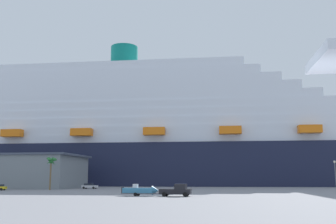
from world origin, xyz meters
TOP-DOWN VIEW (x-y plane):
  - ground_plane at (0.00, 30.00)m, footprint 600.00×600.00m
  - cruise_ship at (-1.14, 65.86)m, footprint 238.82×39.22m
  - pickup_truck at (1.61, -22.04)m, footprint 5.80×2.83m
  - small_boat_on_trailer at (-4.80, -21.24)m, footprint 7.83×2.54m
  - palm_tree at (-34.83, 9.91)m, footprint 3.10×2.91m
  - street_lamp at (37.71, 4.15)m, footprint 0.56×0.56m
  - parked_car_silver_sedan at (-27.41, 21.64)m, footprint 4.74×2.36m

SIDE VIEW (x-z plane):
  - ground_plane at x=0.00m, z-range 0.00..0.00m
  - parked_car_silver_sedan at x=-27.41m, z-range 0.04..1.62m
  - small_boat_on_trailer at x=-4.80m, z-range -0.11..2.04m
  - pickup_truck at x=1.61m, z-range -0.06..2.14m
  - street_lamp at x=37.71m, z-range 1.17..8.48m
  - palm_tree at x=-34.83m, z-range 2.70..11.56m
  - cruise_ship at x=-1.14m, z-range -14.03..53.06m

